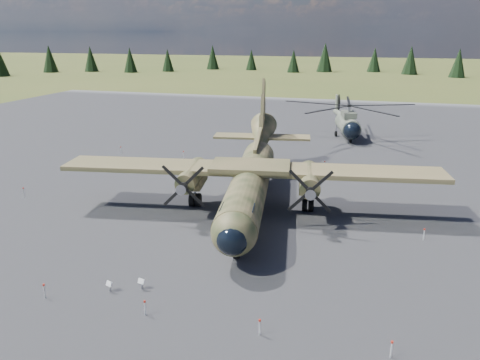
# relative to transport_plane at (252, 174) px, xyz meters

# --- Properties ---
(ground) EXTENTS (500.00, 500.00, 0.00)m
(ground) POSITION_rel_transport_plane_xyz_m (-3.31, -3.17, -2.84)
(ground) COLOR brown
(ground) RESTS_ON ground
(apron) EXTENTS (120.00, 120.00, 0.04)m
(apron) POSITION_rel_transport_plane_xyz_m (-3.31, 6.83, -2.84)
(apron) COLOR slate
(apron) RESTS_ON ground
(transport_plane) EXTENTS (29.99, 27.03, 9.87)m
(transport_plane) POSITION_rel_transport_plane_xyz_m (0.00, 0.00, 0.00)
(transport_plane) COLOR #333C20
(transport_plane) RESTS_ON ground
(helicopter_near) EXTENTS (21.78, 23.06, 4.63)m
(helicopter_near) POSITION_rel_transport_plane_xyz_m (6.01, 28.79, 0.45)
(helicopter_near) COLOR slate
(helicopter_near) RESTS_ON ground
(info_placard_left) EXTENTS (0.44, 0.29, 0.63)m
(info_placard_left) POSITION_rel_transport_plane_xyz_m (-4.28, -15.12, -2.41)
(info_placard_left) COLOR gray
(info_placard_left) RESTS_ON ground
(info_placard_right) EXTENTS (0.44, 0.26, 0.65)m
(info_placard_right) POSITION_rel_transport_plane_xyz_m (-2.67, -14.41, -2.40)
(info_placard_right) COLOR gray
(info_placard_right) RESTS_ON ground
(barrier_fence) EXTENTS (33.12, 29.62, 0.85)m
(barrier_fence) POSITION_rel_transport_plane_xyz_m (-3.77, -3.24, -2.33)
(barrier_fence) COLOR silver
(barrier_fence) RESTS_ON ground
(treeline) EXTENTS (301.65, 305.07, 10.96)m
(treeline) POSITION_rel_transport_plane_xyz_m (1.22, -4.31, 1.89)
(treeline) COLOR black
(treeline) RESTS_ON ground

